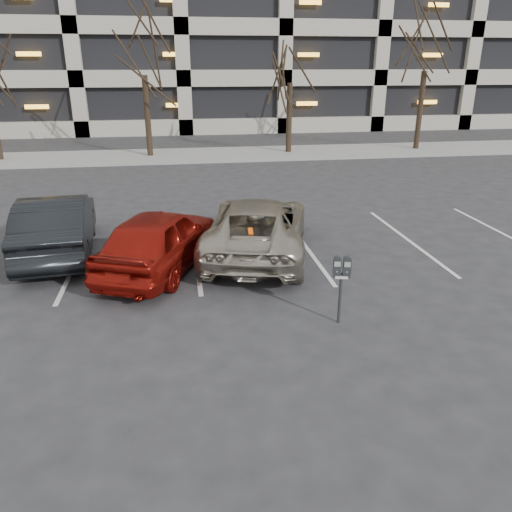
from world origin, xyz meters
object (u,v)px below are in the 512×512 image
tree_b (140,20)px  parking_meter (342,273)px  tree_c (291,36)px  suv_silver (257,226)px  tree_d (430,18)px  car_red (160,239)px  car_dark (57,225)px

tree_b → parking_meter: 18.94m
tree_c → suv_silver: bearing=-105.5°
tree_c → tree_d: bearing=0.0°
tree_b → suv_silver: size_ratio=1.61×
tree_b → car_red: (0.79, -14.67, -5.50)m
car_red → tree_d: bearing=-109.6°
tree_c → tree_d: tree_d is taller
tree_b → parking_meter: (3.99, -17.75, -5.25)m
tree_c → car_red: tree_c is taller
tree_b → car_dark: (-1.67, -13.29, -5.48)m
suv_silver → car_red: 2.41m
tree_b → car_dark: 14.47m
tree_d → parking_meter: bearing=-119.4°
parking_meter → car_red: (-3.20, 3.09, -0.26)m
car_red → car_dark: car_dark is taller
car_dark → car_red: bearing=145.2°
suv_silver → parking_meter: bearing=117.4°
tree_b → tree_d: size_ratio=0.96×
parking_meter → car_dark: 7.21m
car_dark → suv_silver: bearing=165.7°
tree_b → tree_d: 14.00m
car_red → tree_c: bearing=-90.6°
tree_d → suv_silver: size_ratio=1.67×
tree_b → tree_d: bearing=0.0°
parking_meter → car_dark: bearing=156.5°
parking_meter → suv_silver: suv_silver is taller
car_dark → tree_c: bearing=-128.7°
tree_c → parking_meter: 18.59m
tree_d → car_dark: 21.33m
tree_c → parking_meter: (-3.01, -17.75, -4.62)m
tree_b → car_dark: bearing=-97.2°
suv_silver → car_red: bearing=29.7°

